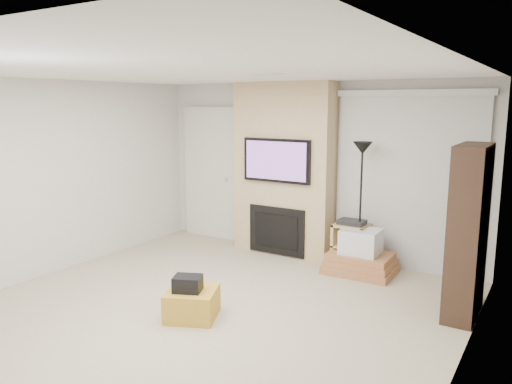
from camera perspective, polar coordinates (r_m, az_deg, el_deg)
The scene contains 15 objects.
floor at distance 5.38m, azimuth -6.95°, elevation -14.11°, with size 5.00×5.50×0.00m, color #B6AA8D.
ceiling at distance 4.92m, azimuth -7.59°, elevation 13.51°, with size 5.00×5.50×0.00m, color white.
wall_back at distance 7.32m, azimuth 6.41°, elevation 2.60°, with size 5.00×2.50×0.00m, color silver.
wall_left at distance 6.84m, azimuth -23.79°, elevation 1.26°, with size 5.50×2.50×0.00m, color silver.
wall_right at distance 3.97m, azimuth 22.19°, elevation -4.54°, with size 5.50×2.50×0.00m, color silver.
hvac_vent at distance 5.35m, azimuth 1.43°, elevation 13.28°, with size 0.35×0.18×0.01m, color silver.
ottoman at distance 5.35m, azimuth -7.32°, elevation -12.51°, with size 0.50×0.50×0.30m, color gold.
black_bag at distance 5.24m, azimuth -7.81°, elevation -10.33°, with size 0.28×0.22×0.16m, color black.
fireplace_wall at distance 7.29m, azimuth 3.20°, elevation 2.50°, with size 1.50×0.47×2.50m.
entry_door at distance 8.24m, azimuth -5.12°, elevation 2.09°, with size 1.02×0.11×2.14m.
vertical_blinds at distance 6.79m, azimuth 16.96°, elevation 1.83°, with size 1.98×0.10×2.37m.
floor_lamp at distance 6.62m, azimuth 11.99°, elevation 2.51°, with size 0.25×0.25×1.71m.
av_stand at distance 6.89m, azimuth 10.81°, elevation -5.69°, with size 0.45×0.38×0.66m.
box_stack at distance 6.72m, azimuth 11.84°, elevation -7.22°, with size 0.89×0.68×0.59m.
bookshelf at distance 5.58m, azimuth 23.08°, elevation -4.20°, with size 0.30×0.80×1.80m.
Camera 1 is at (3.10, -3.81, 2.21)m, focal length 35.00 mm.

